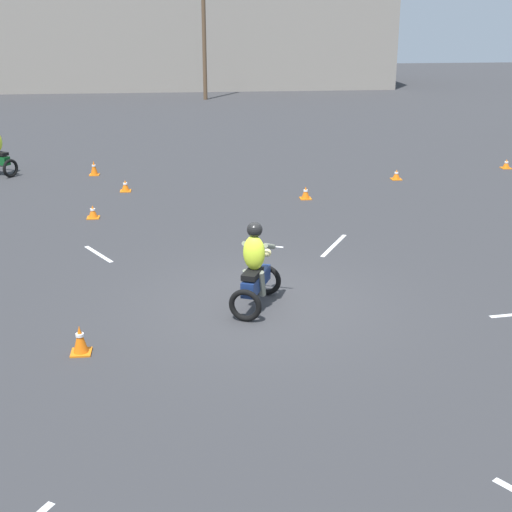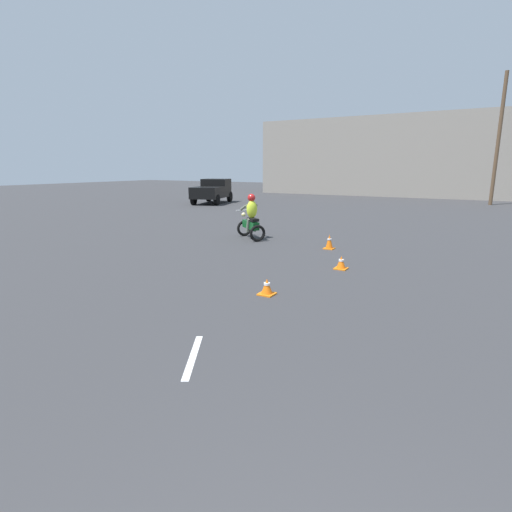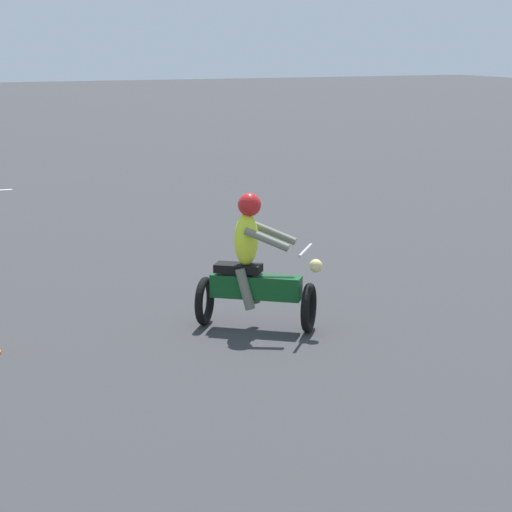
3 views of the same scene
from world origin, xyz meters
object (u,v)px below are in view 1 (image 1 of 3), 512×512
object	(u,v)px
traffic_cone_mid_left	(506,164)
traffic_cone_far_left	(396,175)
traffic_cone_near_left	(80,340)
utility_pole_far	(204,23)
traffic_cone_near_right	(306,193)
traffic_cone_mid_center	(93,212)
traffic_cone_far_right	(125,186)
traffic_cone_far_center	(94,168)
motorcycle_rider_foreground	(255,271)

from	to	relation	value
traffic_cone_mid_left	traffic_cone_far_left	xyz separation A→B (m)	(-4.26, -1.24, 0.00)
traffic_cone_near_left	utility_pole_far	xyz separation A→B (m)	(3.34, 33.45, 4.15)
traffic_cone_near_right	traffic_cone_far_left	bearing A→B (deg)	32.56
traffic_cone_mid_center	traffic_cone_far_right	distance (m)	2.92
traffic_cone_near_right	traffic_cone_far_center	distance (m)	7.46
utility_pole_far	traffic_cone_near_right	bearing A→B (deg)	-85.49
traffic_cone_near_left	traffic_cone_far_right	world-z (taller)	traffic_cone_near_left
traffic_cone_far_left	traffic_cone_far_right	bearing A→B (deg)	-175.63
traffic_cone_near_right	traffic_cone_far_center	xyz separation A→B (m)	(-6.41, 3.82, 0.06)
motorcycle_rider_foreground	traffic_cone_near_right	xyz separation A→B (m)	(2.29, 7.74, -0.55)
traffic_cone_mid_left	traffic_cone_far_left	bearing A→B (deg)	-163.80
traffic_cone_mid_center	traffic_cone_near_left	bearing A→B (deg)	-85.33
motorcycle_rider_foreground	traffic_cone_near_right	size ratio (longest dim) A/B	4.59
traffic_cone_near_left	traffic_cone_near_right	world-z (taller)	traffic_cone_near_left
motorcycle_rider_foreground	traffic_cone_near_left	xyz separation A→B (m)	(-2.96, -1.52, -0.49)
motorcycle_rider_foreground	traffic_cone_near_left	world-z (taller)	motorcycle_rider_foreground
motorcycle_rider_foreground	traffic_cone_far_center	world-z (taller)	motorcycle_rider_foreground
traffic_cone_mid_center	traffic_cone_far_left	bearing A→B (deg)	20.78
traffic_cone_near_left	traffic_cone_mid_center	xyz separation A→B (m)	(-0.64, 7.89, -0.07)
traffic_cone_near_right	traffic_cone_mid_left	distance (m)	8.30
motorcycle_rider_foreground	traffic_cone_near_right	distance (m)	8.09
traffic_cone_far_left	traffic_cone_mid_center	bearing A→B (deg)	-159.22
motorcycle_rider_foreground	traffic_cone_near_left	size ratio (longest dim) A/B	3.47
traffic_cone_mid_center	traffic_cone_far_center	xyz separation A→B (m)	(-0.51, 5.19, 0.07)
traffic_cone_near_right	traffic_cone_far_left	distance (m)	3.95
traffic_cone_mid_left	utility_pole_far	size ratio (longest dim) A/B	0.04
traffic_cone_mid_center	traffic_cone_mid_left	bearing A→B (deg)	19.36
traffic_cone_near_left	traffic_cone_far_center	size ratio (longest dim) A/B	1.00
traffic_cone_far_left	utility_pole_far	bearing A→B (deg)	103.36
traffic_cone_near_right	traffic_cone_mid_center	size ratio (longest dim) A/B	1.05
traffic_cone_mid_center	utility_pole_far	xyz separation A→B (m)	(3.99, 25.57, 4.22)
traffic_cone_near_left	utility_pole_far	distance (m)	33.87
motorcycle_rider_foreground	traffic_cone_mid_left	bearing A→B (deg)	71.52
traffic_cone_near_left	traffic_cone_near_right	size ratio (longest dim) A/B	1.32
traffic_cone_near_left	utility_pole_far	bearing A→B (deg)	84.29
motorcycle_rider_foreground	traffic_cone_far_left	world-z (taller)	motorcycle_rider_foreground
traffic_cone_mid_left	traffic_cone_far_center	distance (m)	14.01
traffic_cone_near_left	traffic_cone_mid_left	xyz separation A→B (m)	(12.84, 12.62, -0.08)
traffic_cone_far_center	traffic_cone_far_left	xyz separation A→B (m)	(9.74, -1.69, -0.08)
traffic_cone_near_right	traffic_cone_far_right	world-z (taller)	traffic_cone_near_right
traffic_cone_far_left	utility_pole_far	size ratio (longest dim) A/B	0.04
traffic_cone_far_left	traffic_cone_mid_left	bearing A→B (deg)	16.20
motorcycle_rider_foreground	traffic_cone_near_right	world-z (taller)	motorcycle_rider_foreground
utility_pole_far	traffic_cone_far_right	bearing A→B (deg)	-98.34
traffic_cone_near_right	traffic_cone_far_center	world-z (taller)	traffic_cone_far_center
traffic_cone_near_left	traffic_cone_far_right	xyz separation A→B (m)	(0.01, 10.73, -0.07)
traffic_cone_near_left	traffic_cone_mid_left	size ratio (longest dim) A/B	1.50
traffic_cone_far_left	utility_pole_far	world-z (taller)	utility_pole_far
traffic_cone_far_left	traffic_cone_near_left	bearing A→B (deg)	-127.01
traffic_cone_far_center	traffic_cone_far_left	distance (m)	9.89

